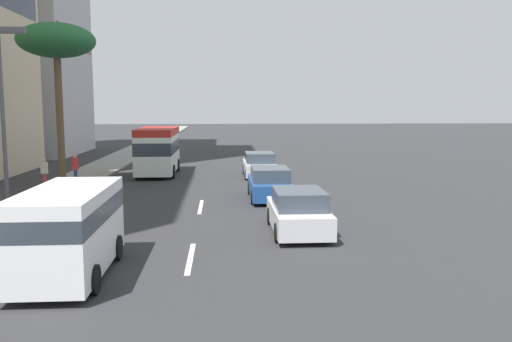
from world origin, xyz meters
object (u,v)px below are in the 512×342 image
(street_lamp, at_px, (5,106))
(minibus_fourth, at_px, (158,149))
(palm_tree, at_px, (56,43))
(car_second, at_px, (298,212))
(pedestrian_by_tree, at_px, (75,168))
(pedestrian_near_lamp, at_px, (44,172))
(car_third, at_px, (270,184))
(car_fifth, at_px, (259,165))
(van_lead, at_px, (68,227))

(street_lamp, bearing_deg, minibus_fourth, -11.40)
(minibus_fourth, distance_m, palm_tree, 9.02)
(car_second, xyz_separation_m, minibus_fourth, (16.40, 6.80, 0.93))
(palm_tree, bearing_deg, pedestrian_by_tree, -127.92)
(pedestrian_near_lamp, bearing_deg, car_third, 164.27)
(car_third, height_order, pedestrian_near_lamp, pedestrian_near_lamp)
(car_second, bearing_deg, car_fifth, 1.12)
(car_second, bearing_deg, pedestrian_by_tree, 43.47)
(car_third, distance_m, street_lamp, 12.08)
(van_lead, relative_size, pedestrian_by_tree, 2.85)
(palm_tree, bearing_deg, minibus_fourth, -48.29)
(car_fifth, bearing_deg, pedestrian_by_tree, 108.70)
(minibus_fourth, height_order, car_fifth, minibus_fourth)
(car_fifth, xyz_separation_m, palm_tree, (-2.83, 11.38, 7.15))
(car_third, distance_m, pedestrian_near_lamp, 12.08)
(pedestrian_by_tree, xyz_separation_m, street_lamp, (-10.85, -0.75, 3.37))
(car_fifth, xyz_separation_m, pedestrian_near_lamp, (-4.79, 11.72, 0.27))
(car_fifth, height_order, palm_tree, palm_tree)
(van_lead, xyz_separation_m, palm_tree, (16.39, 4.99, 6.56))
(van_lead, distance_m, pedestrian_near_lamp, 15.38)
(car_fifth, height_order, street_lamp, street_lamp)
(van_lead, xyz_separation_m, car_second, (4.33, -6.68, -0.59))
(minibus_fourth, relative_size, pedestrian_by_tree, 3.82)
(car_third, height_order, palm_tree, palm_tree)
(van_lead, height_order, car_third, van_lead)
(car_third, distance_m, palm_tree, 14.36)
(minibus_fourth, bearing_deg, car_third, 33.70)
(van_lead, height_order, car_fifth, van_lead)
(car_third, bearing_deg, street_lamp, 123.19)
(pedestrian_near_lamp, xyz_separation_m, street_lamp, (-9.60, -2.00, 3.42))
(car_third, height_order, pedestrian_by_tree, pedestrian_by_tree)
(car_fifth, distance_m, pedestrian_near_lamp, 12.66)
(pedestrian_by_tree, xyz_separation_m, palm_tree, (0.71, 0.92, 6.82))
(car_second, height_order, palm_tree, palm_tree)
(car_fifth, xyz_separation_m, pedestrian_by_tree, (-3.54, 10.47, 0.33))
(palm_tree, bearing_deg, street_lamp, -171.82)
(palm_tree, distance_m, street_lamp, 12.19)
(van_lead, bearing_deg, street_lamp, -145.39)
(car_third, distance_m, car_fifth, 8.10)
(pedestrian_by_tree, relative_size, street_lamp, 0.24)
(palm_tree, xyz_separation_m, street_lamp, (-11.57, -1.66, -3.45))
(pedestrian_by_tree, relative_size, palm_tree, 0.19)
(pedestrian_near_lamp, relative_size, street_lamp, 0.23)
(car_third, bearing_deg, palm_tree, 64.95)
(van_lead, distance_m, palm_tree, 18.35)
(car_second, relative_size, car_fifth, 0.96)
(street_lamp, bearing_deg, van_lead, -145.39)
(minibus_fourth, distance_m, pedestrian_by_tree, 6.45)
(van_lead, height_order, street_lamp, street_lamp)
(car_third, bearing_deg, van_lead, 150.49)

